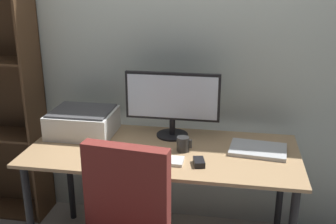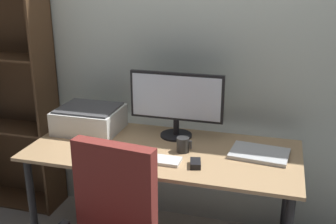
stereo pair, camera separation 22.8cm
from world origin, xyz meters
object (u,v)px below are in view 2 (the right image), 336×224
at_px(keyboard, 154,159).
at_px(coffee_mug, 183,145).
at_px(monitor, 176,100).
at_px(mouse, 195,164).
at_px(printer, 89,119).
at_px(laptop, 259,154).
at_px(desk, 163,162).
at_px(bookshelf, 7,92).

xyz_separation_m(keyboard, coffee_mug, (0.12, 0.16, 0.03)).
bearing_deg(keyboard, monitor, 86.78).
xyz_separation_m(mouse, printer, (-0.78, 0.32, 0.06)).
bearing_deg(monitor, laptop, -15.66).
xyz_separation_m(mouse, coffee_mug, (-0.11, 0.16, 0.03)).
relative_size(monitor, keyboard, 2.02).
relative_size(mouse, coffee_mug, 1.08).
bearing_deg(desk, coffee_mug, -4.01).
bearing_deg(coffee_mug, mouse, -56.36).
distance_m(printer, bookshelf, 0.79).
bearing_deg(laptop, printer, -178.58).
bearing_deg(coffee_mug, bookshelf, 165.76).
height_order(desk, laptop, laptop).
height_order(mouse, laptop, mouse).
relative_size(printer, bookshelf, 0.22).
bearing_deg(printer, desk, -15.50).
xyz_separation_m(monitor, coffee_mug, (0.10, -0.22, -0.19)).
height_order(keyboard, laptop, laptop).
xyz_separation_m(monitor, printer, (-0.57, -0.06, -0.16)).
height_order(keyboard, mouse, mouse).
distance_m(monitor, laptop, 0.59).
relative_size(mouse, laptop, 0.30).
bearing_deg(monitor, desk, -96.30).
distance_m(coffee_mug, bookshelf, 1.48).
relative_size(keyboard, laptop, 0.91).
bearing_deg(coffee_mug, laptop, 9.26).
bearing_deg(printer, laptop, -4.69).
bearing_deg(laptop, bookshelf, 177.16).
bearing_deg(mouse, coffee_mug, 110.71).
relative_size(desk, keyboard, 5.45).
distance_m(mouse, laptop, 0.40).
height_order(desk, keyboard, keyboard).
xyz_separation_m(keyboard, bookshelf, (-1.30, 0.52, 0.14)).
xyz_separation_m(keyboard, mouse, (0.23, -0.01, 0.01)).
xyz_separation_m(laptop, bookshelf, (-1.86, 0.29, 0.13)).
relative_size(desk, bookshelf, 0.88).
distance_m(mouse, printer, 0.84).
relative_size(monitor, bookshelf, 0.33).
height_order(keyboard, coffee_mug, coffee_mug).
relative_size(keyboard, bookshelf, 0.16).
distance_m(keyboard, bookshelf, 1.41).
distance_m(mouse, coffee_mug, 0.20).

